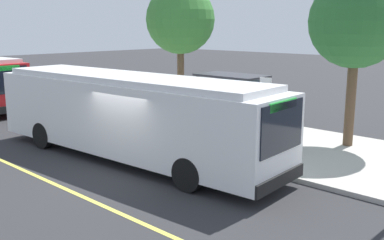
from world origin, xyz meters
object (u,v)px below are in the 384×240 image
transit_bus_main (129,114)px  route_sign_post (265,107)px  waiting_bench (228,121)px  pedestrian_commuter (179,109)px

transit_bus_main → route_sign_post: size_ratio=4.31×
transit_bus_main → route_sign_post: (3.75, 2.76, 0.34)m
waiting_bench → route_sign_post: 4.30m
route_sign_post → pedestrian_commuter: route_sign_post is taller
route_sign_post → pedestrian_commuter: 5.22m
transit_bus_main → route_sign_post: 4.67m
transit_bus_main → pedestrian_commuter: (-1.30, 3.78, -0.50)m
transit_bus_main → waiting_bench: transit_bus_main is taller
transit_bus_main → waiting_bench: (0.37, 5.07, -0.98)m
waiting_bench → pedestrian_commuter: (-1.67, -1.29, 0.48)m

